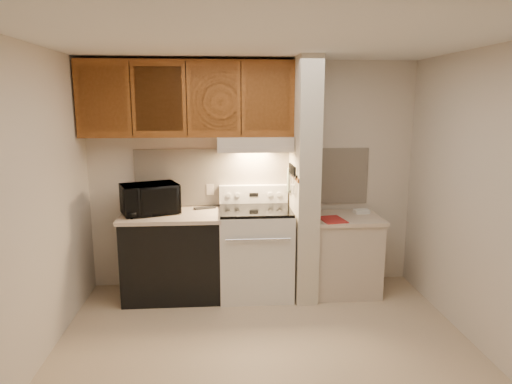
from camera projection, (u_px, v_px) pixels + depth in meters
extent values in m
plane|color=#CBB292|center=(266.00, 349.00, 3.86)|extent=(3.60, 3.60, 0.00)
plane|color=white|center=(267.00, 41.00, 3.37)|extent=(3.60, 3.60, 0.00)
cube|color=beige|center=(253.00, 175.00, 5.08)|extent=(3.60, 2.50, 0.02)
cube|color=beige|center=(32.00, 209.00, 3.48)|extent=(0.02, 3.00, 2.50)
cube|color=beige|center=(484.00, 202.00, 3.75)|extent=(0.02, 3.00, 2.50)
cube|color=#F3E2CC|center=(253.00, 177.00, 5.08)|extent=(2.60, 0.02, 0.63)
cube|color=silver|center=(255.00, 253.00, 4.90)|extent=(0.76, 0.65, 0.92)
cube|color=black|center=(258.00, 259.00, 4.58)|extent=(0.50, 0.01, 0.30)
cylinder|color=silver|center=(258.00, 240.00, 4.50)|extent=(0.65, 0.02, 0.02)
cube|color=black|center=(255.00, 210.00, 4.81)|extent=(0.74, 0.64, 0.03)
cube|color=silver|center=(254.00, 194.00, 5.06)|extent=(0.76, 0.08, 0.20)
cube|color=black|center=(254.00, 195.00, 5.02)|extent=(0.10, 0.01, 0.04)
cylinder|color=silver|center=(228.00, 195.00, 5.00)|extent=(0.05, 0.02, 0.05)
cylinder|color=silver|center=(237.00, 195.00, 5.01)|extent=(0.05, 0.02, 0.05)
cylinder|color=silver|center=(270.00, 195.00, 5.03)|extent=(0.05, 0.02, 0.05)
cylinder|color=silver|center=(279.00, 194.00, 5.04)|extent=(0.05, 0.02, 0.05)
cube|color=black|center=(173.00, 257.00, 4.85)|extent=(1.00, 0.63, 0.87)
cube|color=beige|center=(171.00, 215.00, 4.76)|extent=(1.04, 0.67, 0.04)
cube|color=black|center=(205.00, 208.00, 4.98)|extent=(0.24, 0.14, 0.02)
cylinder|color=#246C60|center=(163.00, 205.00, 4.96)|extent=(0.11, 0.11, 0.09)
cube|color=#C1B2A2|center=(210.00, 190.00, 5.05)|extent=(0.08, 0.01, 0.12)
imported|color=black|center=(150.00, 199.00, 4.74)|extent=(0.66, 0.56, 0.31)
cube|color=beige|center=(304.00, 180.00, 4.78)|extent=(0.22, 0.70, 2.50)
cube|color=brown|center=(293.00, 175.00, 4.76)|extent=(0.01, 0.70, 0.04)
cube|color=black|center=(293.00, 174.00, 4.71)|extent=(0.02, 0.42, 0.04)
cube|color=silver|center=(294.00, 186.00, 4.58)|extent=(0.01, 0.03, 0.16)
cylinder|color=black|center=(295.00, 172.00, 4.54)|extent=(0.02, 0.02, 0.10)
cube|color=silver|center=(293.00, 186.00, 4.65)|extent=(0.01, 0.04, 0.18)
cylinder|color=black|center=(293.00, 171.00, 4.61)|extent=(0.02, 0.02, 0.10)
cube|color=silver|center=(292.00, 186.00, 4.74)|extent=(0.01, 0.04, 0.20)
cylinder|color=black|center=(292.00, 170.00, 4.70)|extent=(0.02, 0.02, 0.10)
cube|color=silver|center=(291.00, 183.00, 4.80)|extent=(0.01, 0.04, 0.16)
cylinder|color=black|center=(291.00, 169.00, 4.76)|extent=(0.02, 0.02, 0.10)
cube|color=silver|center=(290.00, 182.00, 4.88)|extent=(0.01, 0.04, 0.18)
cylinder|color=black|center=(290.00, 167.00, 4.85)|extent=(0.02, 0.02, 0.10)
cube|color=slate|center=(289.00, 180.00, 4.94)|extent=(0.03, 0.11, 0.26)
cube|color=#C1B2A2|center=(344.00, 256.00, 4.98)|extent=(0.70, 0.60, 0.81)
cube|color=beige|center=(345.00, 218.00, 4.90)|extent=(0.74, 0.64, 0.04)
cube|color=#AB2422|center=(332.00, 220.00, 4.73)|extent=(0.28, 0.35, 0.01)
cube|color=white|center=(362.00, 211.00, 5.02)|extent=(0.17, 0.12, 0.04)
cube|color=#C1B2A2|center=(255.00, 144.00, 4.80)|extent=(0.78, 0.44, 0.15)
cube|color=#C1B2A2|center=(256.00, 150.00, 4.60)|extent=(0.78, 0.04, 0.06)
cube|color=brown|center=(188.00, 99.00, 4.70)|extent=(2.18, 0.33, 0.77)
cube|color=brown|center=(103.00, 99.00, 4.48)|extent=(0.46, 0.01, 0.63)
cube|color=black|center=(131.00, 99.00, 4.50)|extent=(0.01, 0.01, 0.73)
cube|color=brown|center=(159.00, 99.00, 4.52)|extent=(0.46, 0.01, 0.63)
cube|color=black|center=(186.00, 99.00, 4.54)|extent=(0.01, 0.01, 0.73)
cube|color=brown|center=(214.00, 99.00, 4.56)|extent=(0.46, 0.01, 0.63)
cube|color=black|center=(241.00, 99.00, 4.58)|extent=(0.01, 0.01, 0.73)
cube|color=brown|center=(268.00, 99.00, 4.60)|extent=(0.46, 0.01, 0.63)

